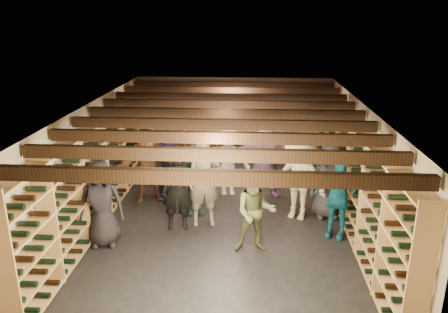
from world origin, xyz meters
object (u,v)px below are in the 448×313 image
Objects in this scene: person_7 at (204,181)px; person_11 at (265,157)px; person_12 at (328,180)px; crate_stack_right at (204,176)px; person_4 at (337,199)px; person_5 at (148,166)px; crate_stack_left at (186,161)px; person_3 at (299,178)px; person_10 at (195,178)px; person_1 at (177,190)px; person_2 at (255,212)px; crate_loose at (271,177)px; person_9 at (228,161)px; person_0 at (101,204)px; person_6 at (169,162)px.

person_7 is 0.97× the size of person_11.
crate_stack_right is at bearing 143.00° from person_12.
person_5 reaches higher than person_4.
crate_stack_left and crate_stack_right have the same top height.
person_3 reaches higher than person_10.
person_10 is at bearing -159.15° from person_3.
crate_stack_right is at bearing 166.53° from person_11.
person_2 is (1.53, -0.77, -0.07)m from person_1.
crate_loose is 0.31× the size of person_10.
person_5 is 1.86m from person_9.
person_7 is at bearing -115.11° from person_9.
person_0 is 2.10m from person_5.
person_5 is (-0.90, 1.34, -0.00)m from person_1.
person_4 is 0.84× the size of person_7.
person_3 is (2.42, 0.62, 0.07)m from person_1.
person_1 is at bearing -98.39° from crate_stack_right.
crate_loose is at bearing 46.47° from person_10.
person_6 is at bearing 99.35° from person_1.
crate_stack_left is 1.89m from person_9.
person_7 is at bearing -66.38° from person_10.
person_3 reaches higher than crate_loose.
person_11 is (2.08, -1.36, 0.62)m from crate_stack_left.
person_5 is at bearing -169.10° from person_3.
person_6 is at bearing -156.98° from crate_loose.
person_3 is at bearing -34.49° from crate_stack_right.
person_0 is 3.34m from person_9.
person_0 is 0.86× the size of person_11.
person_11 is at bearing 32.18° from person_10.
person_11 is (-1.32, 1.94, 0.17)m from person_4.
person_1 is 0.56m from person_7.
person_11 is at bearing -3.79° from person_5.
crate_stack_left is 0.42× the size of person_12.
person_2 is 1.43m from person_7.
person_1 is 1.71m from person_2.
person_7 is at bearing -52.29° from person_5.
person_0 is 2.10m from person_10.
person_5 is 0.89× the size of person_7.
person_10 is 0.99× the size of person_12.
person_4 is (3.40, -3.30, 0.44)m from crate_stack_left.
person_4 is at bearing -68.70° from crate_loose.
person_5 is at bearing -148.63° from crate_stack_right.
person_3 is 1.36m from person_11.
person_7 is at bearing 17.23° from person_0.
person_5 is 1.80m from person_7.
person_11 reaches higher than crate_stack_right.
crate_loose is 0.27× the size of person_7.
person_4 reaches higher than person_2.
person_0 is at bearing -163.06° from person_7.
person_12 is at bearing -61.76° from crate_loose.
person_5 is at bearing -173.15° from person_11.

